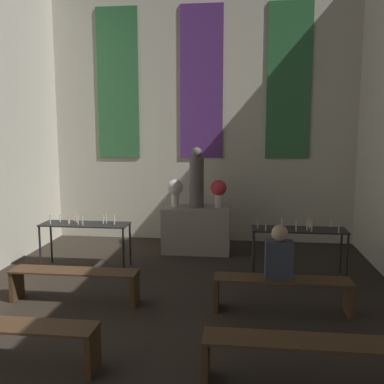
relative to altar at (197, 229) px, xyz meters
name	(u,v)px	position (x,y,z in m)	size (l,w,h in m)	color
wall_back	(202,108)	(0.00, 1.02, 2.44)	(6.77, 0.16, 5.72)	beige
altar	(197,229)	(0.00, 0.00, 0.00)	(1.33, 0.73, 0.91)	gray
statue	(197,180)	(0.00, 0.00, 1.00)	(0.28, 0.28, 1.19)	#5B5651
flower_vase_left	(175,189)	(-0.43, 0.00, 0.80)	(0.31, 0.31, 0.55)	beige
flower_vase_right	(218,190)	(0.43, 0.00, 0.80)	(0.31, 0.31, 0.55)	beige
candle_rack_left	(85,228)	(-1.84, -1.25, 0.26)	(1.54, 0.50, 0.98)	black
candle_rack_right	(299,234)	(1.84, -1.26, 0.26)	(1.54, 0.50, 0.99)	black
pew_third_left	(10,336)	(-1.44, -4.48, -0.12)	(1.80, 0.36, 0.46)	#4C331E
pew_third_right	(298,353)	(1.44, -4.48, -0.12)	(1.80, 0.36, 0.46)	#4C331E
pew_back_left	(75,279)	(-1.44, -2.77, -0.12)	(1.80, 0.36, 0.46)	#4C331E
pew_back_right	(282,288)	(1.44, -2.77, -0.12)	(1.80, 0.36, 0.46)	#4C331E
person_seated	(279,255)	(1.39, -2.77, 0.33)	(0.36, 0.24, 0.72)	#383D47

